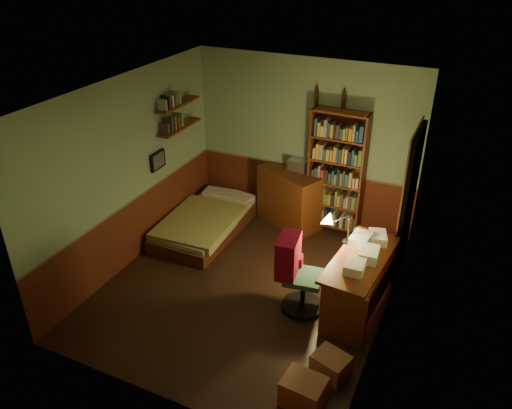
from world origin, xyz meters
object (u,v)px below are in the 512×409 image
at_px(bookshelf, 336,174).
at_px(desk, 358,283).
at_px(dresser, 290,197).
at_px(desk_lamp, 349,224).
at_px(mini_stereo, 299,165).
at_px(cardboard_box_a, 304,392).
at_px(bed, 205,216).
at_px(office_chair, 304,272).
at_px(cardboard_box_b, 331,365).

bearing_deg(bookshelf, desk, -61.49).
distance_m(dresser, bookshelf, 0.87).
bearing_deg(desk_lamp, mini_stereo, 111.36).
bearing_deg(cardboard_box_a, bed, 135.99).
distance_m(bed, mini_stereo, 1.65).
xyz_separation_m(bed, dresser, (1.08, 0.81, 0.18)).
xyz_separation_m(office_chair, cardboard_box_b, (0.64, -0.87, -0.43)).
relative_size(bookshelf, office_chair, 1.74).
bearing_deg(mini_stereo, office_chair, -59.81).
bearing_deg(cardboard_box_b, office_chair, 126.28).
height_order(mini_stereo, cardboard_box_b, mini_stereo).
distance_m(dresser, desk, 2.19).
xyz_separation_m(dresser, cardboard_box_b, (1.56, -2.77, -0.32)).
bearing_deg(bookshelf, bed, -151.09).
distance_m(desk_lamp, office_chair, 0.80).
bearing_deg(bed, cardboard_box_b, -36.51).
bearing_deg(desk_lamp, office_chair, -140.43).
bearing_deg(office_chair, bed, 143.14).
height_order(mini_stereo, desk, mini_stereo).
distance_m(bookshelf, office_chair, 2.03).
xyz_separation_m(mini_stereo, desk, (1.44, -1.70, -0.61)).
bearing_deg(cardboard_box_a, cardboard_box_b, 73.85).
relative_size(dresser, bookshelf, 0.52).
relative_size(dresser, mini_stereo, 3.44).
bearing_deg(cardboard_box_a, mini_stereo, 111.94).
bearing_deg(desk, bookshelf, 121.69).
height_order(office_chair, cardboard_box_a, office_chair).
bearing_deg(desk, mini_stereo, 135.48).
relative_size(office_chair, cardboard_box_b, 3.08).
xyz_separation_m(desk, desk_lamp, (-0.24, 0.25, 0.63)).
bearing_deg(desk_lamp, desk, -63.69).
relative_size(desk, desk_lamp, 2.60).
height_order(bed, cardboard_box_b, bed).
distance_m(bed, cardboard_box_b, 3.29).
relative_size(dresser, desk, 0.73).
bearing_deg(bookshelf, desk_lamp, -65.49).
xyz_separation_m(mini_stereo, cardboard_box_b, (1.49, -2.89, -0.85)).
bearing_deg(bed, desk_lamp, -12.45).
bearing_deg(desk, desk_lamp, 139.66).
height_order(mini_stereo, desk_lamp, desk_lamp).
bearing_deg(cardboard_box_a, desk, 86.86).
relative_size(mini_stereo, cardboard_box_a, 0.72).
distance_m(mini_stereo, office_chair, 2.23).
distance_m(office_chair, cardboard_box_a, 1.49).
bearing_deg(cardboard_box_b, desk, 92.14).
bearing_deg(bed, desk, -16.46).
distance_m(bookshelf, desk, 1.95).
distance_m(bed, desk, 2.71).
distance_m(dresser, cardboard_box_a, 3.55).
bearing_deg(cardboard_box_a, dresser, 113.84).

